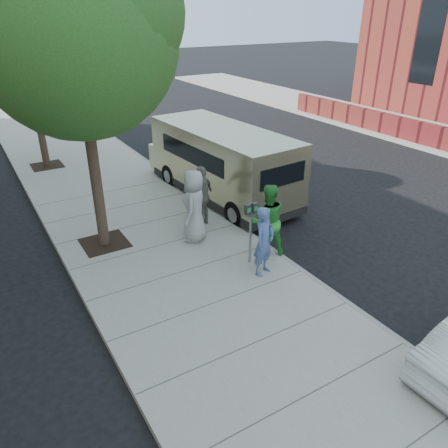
% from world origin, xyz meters
% --- Properties ---
extents(ground, '(120.00, 120.00, 0.00)m').
position_xyz_m(ground, '(0.00, 0.00, 0.00)').
color(ground, black).
rests_on(ground, ground).
extents(sidewalk, '(5.00, 60.00, 0.15)m').
position_xyz_m(sidewalk, '(-1.00, 0.00, 0.07)').
color(sidewalk, gray).
rests_on(sidewalk, ground).
extents(curb_face, '(0.12, 60.00, 0.16)m').
position_xyz_m(curb_face, '(1.44, 0.00, 0.07)').
color(curb_face, gray).
rests_on(curb_face, ground).
extents(tree_near, '(4.62, 4.60, 7.53)m').
position_xyz_m(tree_near, '(-2.25, 2.40, 5.55)').
color(tree_near, black).
rests_on(tree_near, sidewalk).
extents(tree_far, '(3.92, 3.80, 6.49)m').
position_xyz_m(tree_far, '(-2.25, 10.00, 4.88)').
color(tree_far, black).
rests_on(tree_far, sidewalk).
extents(parking_meter, '(0.33, 0.12, 1.61)m').
position_xyz_m(parking_meter, '(0.54, -0.48, 1.32)').
color(parking_meter, gray).
rests_on(parking_meter, sidewalk).
extents(van, '(2.59, 6.62, 2.41)m').
position_xyz_m(van, '(2.29, 3.87, 1.28)').
color(van, '#C1BC8A').
rests_on(van, ground).
extents(person_officer, '(0.74, 0.63, 1.73)m').
position_xyz_m(person_officer, '(0.54, -1.05, 1.01)').
color(person_officer, '#466194').
rests_on(person_officer, sidewalk).
extents(person_green_shirt, '(1.10, 0.95, 1.93)m').
position_xyz_m(person_green_shirt, '(1.15, -0.36, 1.12)').
color(person_green_shirt, green).
rests_on(person_green_shirt, sidewalk).
extents(person_gray_shirt, '(1.12, 1.16, 2.01)m').
position_xyz_m(person_gray_shirt, '(-0.06, 1.33, 1.15)').
color(person_gray_shirt, '#A2A3A5').
rests_on(person_gray_shirt, sidewalk).
extents(person_striped_polo, '(1.13, 0.96, 1.81)m').
position_xyz_m(person_striped_polo, '(0.56, 2.00, 1.06)').
color(person_striped_polo, slate).
rests_on(person_striped_polo, sidewalk).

